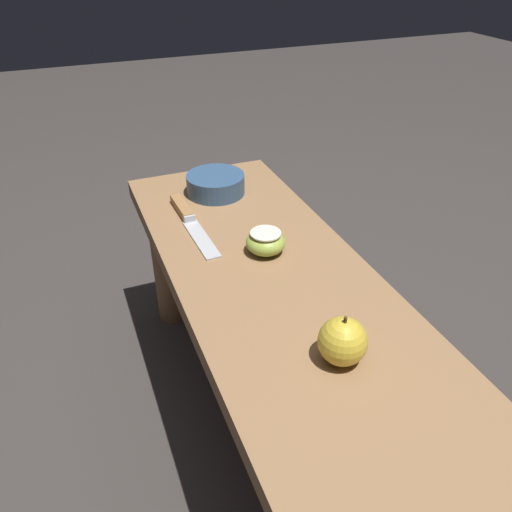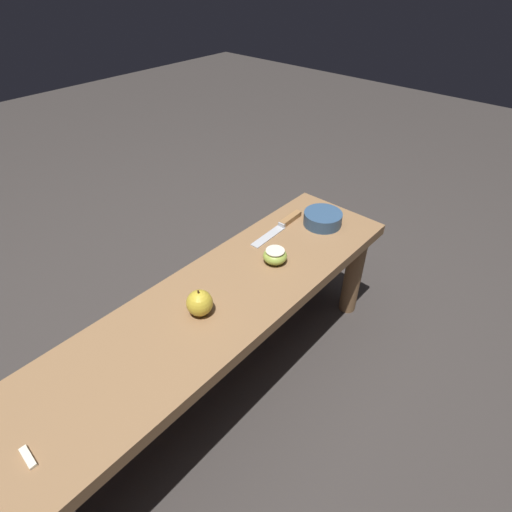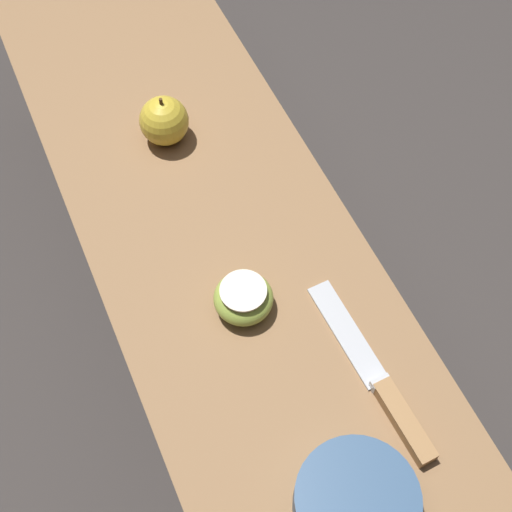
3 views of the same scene
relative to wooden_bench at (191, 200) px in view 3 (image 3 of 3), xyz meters
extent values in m
plane|color=#383330|center=(0.00, 0.00, -0.35)|extent=(8.00, 8.00, 0.00)
cube|color=olive|center=(0.00, 0.00, 0.06)|extent=(1.37, 0.37, 0.04)
cylinder|color=olive|center=(0.62, -0.12, -0.16)|extent=(0.07, 0.07, 0.39)
cylinder|color=olive|center=(0.62, 0.12, -0.16)|extent=(0.07, 0.07, 0.39)
cube|color=#B7BABF|center=(-0.34, -0.09, 0.08)|extent=(0.16, 0.04, 0.00)
cube|color=#B7BABF|center=(-0.42, -0.09, 0.09)|extent=(0.01, 0.03, 0.02)
cube|color=#9E7042|center=(-0.47, -0.10, 0.09)|extent=(0.11, 0.03, 0.02)
sphere|color=gold|center=(0.07, 0.01, 0.11)|extent=(0.07, 0.07, 0.07)
cylinder|color=#4C3319|center=(0.07, 0.01, 0.15)|extent=(0.01, 0.01, 0.01)
ellipsoid|color=#9EB747|center=(-0.24, 0.02, 0.10)|extent=(0.08, 0.08, 0.05)
cylinder|color=silver|center=(-0.24, 0.02, 0.12)|extent=(0.06, 0.06, 0.00)
cylinder|color=#335175|center=(-0.53, 0.01, 0.10)|extent=(0.14, 0.14, 0.05)
camera|label=1|loc=(0.53, -0.32, 0.63)|focal=35.00mm
camera|label=2|loc=(0.56, 0.64, 0.89)|focal=28.00mm
camera|label=3|loc=(-0.64, 0.18, 0.93)|focal=50.00mm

